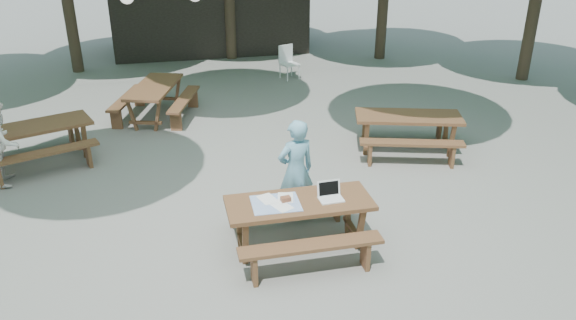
% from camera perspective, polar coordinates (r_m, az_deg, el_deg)
% --- Properties ---
extents(ground, '(80.00, 80.00, 0.00)m').
position_cam_1_polar(ground, '(9.38, -4.54, -3.70)').
color(ground, slate).
rests_on(ground, ground).
extents(pavilion, '(6.00, 3.00, 2.80)m').
position_cam_1_polar(pavilion, '(18.99, -8.08, 15.34)').
color(pavilion, black).
rests_on(pavilion, ground).
extents(main_picnic_table, '(2.00, 1.58, 0.75)m').
position_cam_1_polar(main_picnic_table, '(7.85, 1.14, -6.50)').
color(main_picnic_table, '#4D351B').
rests_on(main_picnic_table, ground).
extents(picnic_table_nw, '(2.33, 2.14, 0.75)m').
position_cam_1_polar(picnic_table_nw, '(11.35, -24.20, 1.50)').
color(picnic_table_nw, '#4D351B').
rests_on(picnic_table_nw, ground).
extents(picnic_table_ne, '(2.27, 2.05, 0.75)m').
position_cam_1_polar(picnic_table_ne, '(11.10, 12.00, 2.73)').
color(picnic_table_ne, '#4D351B').
rests_on(picnic_table_ne, ground).
extents(picnic_table_far_w, '(2.08, 2.29, 0.75)m').
position_cam_1_polar(picnic_table_far_w, '(12.97, -13.29, 5.84)').
color(picnic_table_far_w, '#4D351B').
rests_on(picnic_table_far_w, ground).
extents(woman, '(0.67, 0.52, 1.62)m').
position_cam_1_polar(woman, '(8.36, 0.80, -1.12)').
color(woman, '#67A2BC').
rests_on(woman, ground).
extents(second_person, '(0.62, 0.76, 1.48)m').
position_cam_1_polar(second_person, '(10.72, -27.07, 1.64)').
color(second_person, white).
rests_on(second_person, ground).
extents(plastic_chair, '(0.57, 0.57, 0.90)m').
position_cam_1_polar(plastic_chair, '(15.60, 0.12, 9.21)').
color(plastic_chair, silver).
rests_on(plastic_chair, ground).
extents(laptop, '(0.34, 0.27, 0.24)m').
position_cam_1_polar(laptop, '(7.73, 4.29, -3.49)').
color(laptop, white).
rests_on(laptop, main_picnic_table).
extents(tabletop_clutter, '(0.67, 0.59, 0.08)m').
position_cam_1_polar(tabletop_clutter, '(7.61, -1.05, -4.32)').
color(tabletop_clutter, '#376ABC').
rests_on(tabletop_clutter, main_picnic_table).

